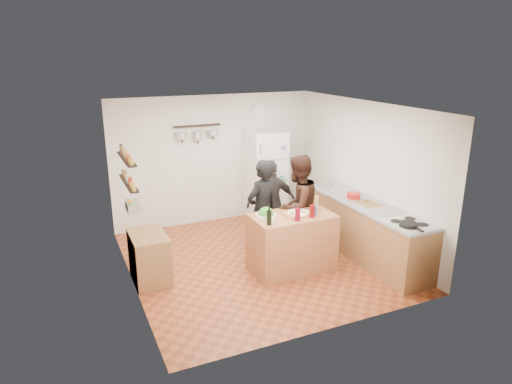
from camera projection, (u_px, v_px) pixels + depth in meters
name	position (u px, v px, depth m)	size (l,w,h in m)	color
room_shell	(249.00, 181.00, 7.43)	(4.20, 4.20, 4.20)	brown
prep_island	(292.00, 243.00, 7.03)	(1.25, 0.72, 0.91)	#A6673D
pizza_board	(298.00, 214.00, 6.91)	(0.42, 0.34, 0.02)	#975C37
pizza	(298.00, 213.00, 6.90)	(0.34, 0.34, 0.02)	beige
salad_bowl	(266.00, 216.00, 6.77)	(0.30, 0.30, 0.06)	white
wine_bottle	(269.00, 218.00, 6.48)	(0.07, 0.07, 0.21)	black
wine_glass_near	(298.00, 215.00, 6.64)	(0.08, 0.08, 0.19)	#620816
wine_glass_far	(312.00, 211.00, 6.78)	(0.08, 0.08, 0.19)	#5E0808
pepper_mill	(317.00, 204.00, 7.09)	(0.06, 0.06, 0.19)	#A78746
salt_canister	(314.00, 211.00, 6.89)	(0.08, 0.08, 0.13)	navy
person_left	(262.00, 211.00, 7.30)	(0.61, 0.40, 1.68)	black
person_center	(298.00, 207.00, 7.43)	(0.83, 0.65, 1.71)	black
person_back	(271.00, 203.00, 7.94)	(0.89, 0.37, 1.51)	#292725
counter_run	(366.00, 231.00, 7.51)	(0.63, 2.63, 0.90)	#9E7042
stove_top	(409.00, 224.00, 6.55)	(0.60, 0.62, 0.02)	white
skillet	(409.00, 225.00, 6.42)	(0.26, 0.26, 0.05)	black
sink	(338.00, 190.00, 8.11)	(0.50, 0.80, 0.03)	silver
cutting_board	(369.00, 204.00, 7.37)	(0.30, 0.40, 0.02)	olive
red_bowl	(354.00, 196.00, 7.63)	(0.22, 0.22, 0.09)	red
fridge	(266.00, 176.00, 9.09)	(0.70, 0.68, 1.80)	white
wall_clock	(259.00, 111.00, 9.01)	(0.30, 0.30, 0.03)	silver
spice_shelf_lower	(129.00, 183.00, 6.44)	(0.12, 1.00, 0.03)	black
spice_shelf_upper	(126.00, 159.00, 6.33)	(0.12, 1.00, 0.03)	black
produce_basket	(133.00, 206.00, 6.55)	(0.18, 0.35, 0.14)	silver
side_table	(149.00, 257.00, 6.75)	(0.50, 0.80, 0.73)	#915F3C
pot_rack	(197.00, 126.00, 8.49)	(0.90, 0.04, 0.04)	black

